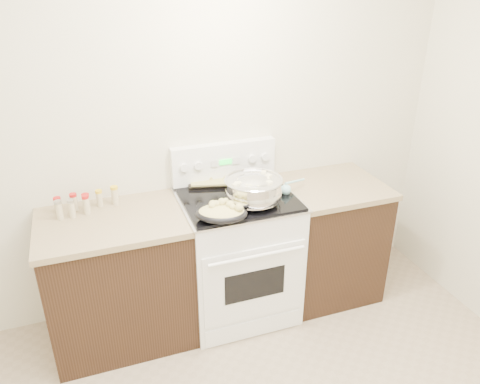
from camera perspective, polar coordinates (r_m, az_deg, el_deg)
name	(u,v)px	position (r m, az deg, el deg)	size (l,w,h in m)	color
room_shell	(280,185)	(1.51, 4.95, 0.87)	(4.10, 3.60, 2.75)	beige
counter_left	(120,279)	(3.27, -14.45, -10.26)	(0.93, 0.67, 0.92)	black
counter_right	(327,238)	(3.66, 10.55, -5.55)	(0.73, 0.67, 0.92)	black
kitchen_range	(237,253)	(3.37, -0.31, -7.44)	(0.78, 0.73, 1.22)	white
mixing_bowl	(254,191)	(3.03, 1.66, 0.16)	(0.39, 0.39, 0.22)	silver
roasting_pan	(222,212)	(2.85, -2.23, -2.47)	(0.37, 0.31, 0.12)	black
baking_sheet	(215,179)	(3.36, -3.08, 1.54)	(0.42, 0.34, 0.06)	black
wooden_spoon	(249,196)	(3.12, 1.07, -0.53)	(0.19, 0.19, 0.04)	#A47A4B
blue_ladle	(287,188)	(3.20, 5.76, 0.43)	(0.24, 0.16, 0.09)	#93D6DC
spice_jars	(83,203)	(3.15, -18.64, -1.24)	(0.40, 0.15, 0.13)	#BFB28C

